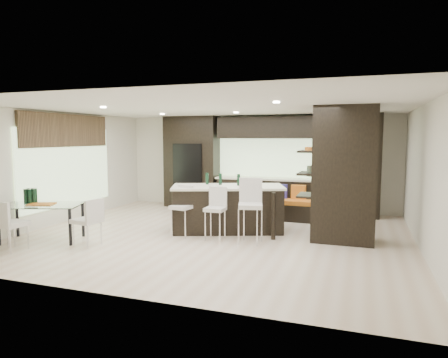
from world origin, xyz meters
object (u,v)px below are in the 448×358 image
at_px(stool_mid, 215,219).
at_px(floor_vase, 327,211).
at_px(kitchen_island, 228,208).
at_px(chair_end, 87,224).
at_px(stool_left, 182,216).
at_px(dining_table, 43,223).
at_px(stool_right, 250,217).
at_px(bench, 291,210).
at_px(chair_near, 12,228).

distance_m(stool_mid, floor_vase, 2.26).
distance_m(kitchen_island, floor_vase, 2.18).
bearing_deg(floor_vase, chair_end, -157.01).
bearing_deg(floor_vase, kitchen_island, 174.93).
xyz_separation_m(stool_left, dining_table, (-2.51, -1.22, -0.06)).
distance_m(stool_right, floor_vase, 1.57).
xyz_separation_m(stool_right, dining_table, (-4.01, -1.18, -0.15)).
relative_size(kitchen_island, stool_left, 2.82).
bearing_deg(bench, stool_mid, -114.13).
relative_size(stool_left, bench, 0.64).
relative_size(bench, chair_end, 1.60).
bearing_deg(chair_end, bench, -34.52).
bearing_deg(floor_vase, bench, 119.94).
bearing_deg(stool_right, chair_near, -168.89).
bearing_deg(dining_table, kitchen_island, 12.84).
height_order(stool_mid, chair_end, stool_mid).
bearing_deg(stool_mid, chair_near, -148.83).
bearing_deg(stool_left, dining_table, -142.77).
height_order(stool_mid, stool_right, stool_right).
bearing_deg(chair_end, kitchen_island, -39.02).
relative_size(floor_vase, dining_table, 0.81).
xyz_separation_m(stool_left, bench, (1.89, 2.41, -0.17)).
height_order(stool_right, floor_vase, floor_vase).
xyz_separation_m(stool_right, chair_end, (-2.93, -1.18, -0.09)).
relative_size(stool_mid, chair_end, 1.03).
bearing_deg(stool_mid, floor_vase, 16.18).
height_order(floor_vase, chair_near, floor_vase).
height_order(stool_left, stool_right, stool_right).
distance_m(stool_right, bench, 2.49).
bearing_deg(stool_right, floor_vase, 10.49).
bearing_deg(bench, kitchen_island, -124.42).
bearing_deg(stool_left, kitchen_island, 58.74).
distance_m(stool_right, chair_end, 3.17).
distance_m(kitchen_island, dining_table, 3.85).
bearing_deg(chair_near, stool_left, 43.75).
height_order(stool_left, chair_near, same).
relative_size(stool_left, stool_mid, 1.00).
distance_m(stool_left, chair_near, 3.19).
bearing_deg(chair_near, stool_mid, 36.76).
height_order(stool_left, floor_vase, floor_vase).
xyz_separation_m(stool_right, chair_near, (-4.01, -1.93, -0.08)).
xyz_separation_m(chair_near, chair_end, (1.08, 0.75, -0.01)).
relative_size(kitchen_island, chair_end, 2.89).
distance_m(stool_right, dining_table, 4.19).
bearing_deg(floor_vase, stool_right, -154.93).
bearing_deg(stool_left, chair_near, -130.59).
distance_m(stool_left, dining_table, 2.79).
bearing_deg(dining_table, stool_mid, 1.35).
relative_size(stool_mid, dining_table, 0.56).
bearing_deg(chair_end, stool_right, -60.10).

